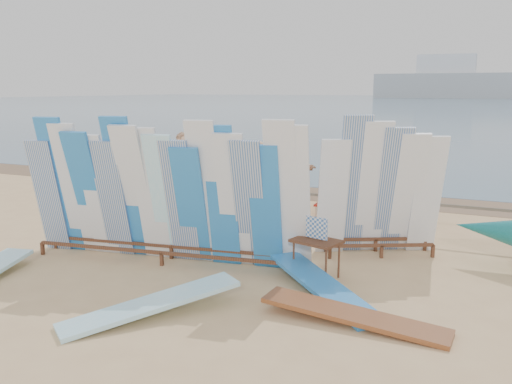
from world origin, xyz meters
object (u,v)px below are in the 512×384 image
at_px(beachgoer_11, 184,158).
at_px(beachgoer_5, 298,171).
at_px(flat_board_d, 323,296).
at_px(flat_board_c, 354,323).
at_px(beach_chair_right, 327,207).
at_px(beachgoer_4, 289,180).
at_px(beach_chair_left, 268,201).
at_px(beachgoer_1, 206,172).
at_px(side_surfboard_rack, 380,193).
at_px(main_surfboard_rack, 165,198).
at_px(beachgoer_0, 81,167).
at_px(beachgoer_3, 258,168).
at_px(flat_board_b, 152,316).
at_px(beachgoer_6, 341,179).
at_px(beachgoer_7, 396,183).
at_px(beachgoer_2, 245,178).
at_px(vendor_table, 316,257).
at_px(stroller, 388,206).
at_px(beachgoer_8, 375,188).

distance_m(beachgoer_11, beachgoer_5, 4.40).
bearing_deg(flat_board_d, flat_board_c, -98.76).
height_order(beach_chair_right, beachgoer_4, beachgoer_4).
xyz_separation_m(beach_chair_left, beachgoer_1, (-2.37, 0.81, 0.55)).
bearing_deg(side_surfboard_rack, flat_board_c, -110.57).
height_order(main_surfboard_rack, side_surfboard_rack, side_surfboard_rack).
xyz_separation_m(flat_board_d, beachgoer_0, (-9.82, 5.43, 0.83)).
bearing_deg(beachgoer_1, beach_chair_right, -41.68).
bearing_deg(flat_board_c, beach_chair_right, 22.88).
bearing_deg(beachgoer_11, beach_chair_right, -106.03).
distance_m(flat_board_d, beach_chair_right, 5.59).
bearing_deg(beachgoer_11, beachgoer_1, -126.41).
bearing_deg(beachgoer_3, main_surfboard_rack, 136.56).
bearing_deg(flat_board_b, beachgoer_5, 132.72).
bearing_deg(beachgoer_6, beachgoer_7, 152.44).
xyz_separation_m(flat_board_d, beachgoer_2, (-4.03, 5.56, 0.83)).
xyz_separation_m(main_surfboard_rack, beach_chair_right, (1.72, 4.94, -1.01)).
bearing_deg(beachgoer_6, vendor_table, 86.43).
bearing_deg(flat_board_c, beachgoer_6, 19.80).
distance_m(vendor_table, beachgoer_11, 10.24).
bearing_deg(stroller, beachgoer_7, 79.81).
height_order(beachgoer_7, beachgoer_6, beachgoer_7).
bearing_deg(beachgoer_0, beachgoer_3, -153.68).
bearing_deg(beachgoer_2, beach_chair_left, -136.05).
bearing_deg(beachgoer_6, side_surfboard_rack, 101.59).
xyz_separation_m(side_surfboard_rack, beach_chair_right, (-1.90, 2.78, -1.01)).
relative_size(beachgoer_6, beachgoer_4, 0.96).
xyz_separation_m(flat_board_c, beach_chair_right, (-2.26, 6.19, 0.26)).
xyz_separation_m(flat_board_b, beachgoer_7, (2.17, 7.69, 0.94)).
xyz_separation_m(flat_board_d, beachgoer_8, (-0.25, 5.05, 0.91)).
relative_size(beach_chair_right, beachgoer_7, 0.47).
height_order(flat_board_d, beachgoer_8, beachgoer_8).
height_order(flat_board_c, beachgoer_1, beachgoer_1).
bearing_deg(vendor_table, side_surfboard_rack, 82.79).
bearing_deg(main_surfboard_rack, beachgoer_7, 49.67).
distance_m(beachgoer_1, beachgoer_7, 5.69).
relative_size(flat_board_c, beachgoer_8, 1.48).
bearing_deg(beach_chair_left, beachgoer_4, 31.00).
xyz_separation_m(vendor_table, beachgoer_6, (-1.06, 5.42, 0.52)).
bearing_deg(vendor_table, beach_chair_right, 119.80).
distance_m(beachgoer_1, beachgoer_0, 4.29).
distance_m(side_surfboard_rack, beach_chair_right, 3.51).
relative_size(beach_chair_left, beachgoer_6, 0.55).
bearing_deg(beach_chair_left, beachgoer_5, 119.62).
bearing_deg(beachgoer_2, vendor_table, -171.09).
xyz_separation_m(beach_chair_right, beachgoer_2, (-2.48, 0.19, 0.57)).
bearing_deg(beachgoer_1, beachgoer_11, 104.17).
height_order(beachgoer_2, beachgoer_4, beachgoer_4).
bearing_deg(beachgoer_11, vendor_table, -127.05).
relative_size(beachgoer_1, beachgoer_11, 0.91).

